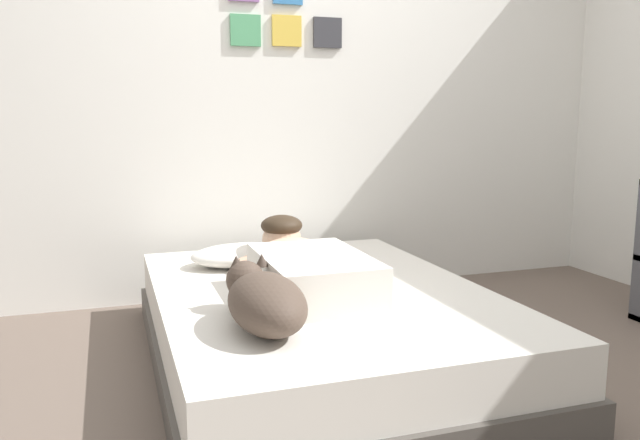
{
  "coord_description": "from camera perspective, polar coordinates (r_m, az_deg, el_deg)",
  "views": [
    {
      "loc": [
        -1.03,
        -2.29,
        1.08
      ],
      "look_at": [
        -0.08,
        0.56,
        0.58
      ],
      "focal_mm": 35.74,
      "sensor_mm": 36.0,
      "label": 1
    }
  ],
  "objects": [
    {
      "name": "ground_plane",
      "position": [
        2.73,
        5.38,
        -13.92
      ],
      "size": [
        12.45,
        12.45,
        0.0
      ],
      "primitive_type": "plane",
      "color": "#66564C"
    },
    {
      "name": "back_wall",
      "position": [
        3.88,
        -3.21,
        11.92
      ],
      "size": [
        4.23,
        0.12,
        2.5
      ],
      "color": "silver",
      "rests_on": "ground"
    },
    {
      "name": "bed",
      "position": [
        2.84,
        -0.02,
        -9.4
      ],
      "size": [
        1.42,
        1.97,
        0.33
      ],
      "color": "#4C4742",
      "rests_on": "ground"
    },
    {
      "name": "pillow",
      "position": [
        3.21,
        -6.9,
        -3.13
      ],
      "size": [
        0.52,
        0.32,
        0.11
      ],
      "primitive_type": "ellipsoid",
      "color": "white",
      "rests_on": "bed"
    },
    {
      "name": "person_lying",
      "position": [
        2.75,
        -1.47,
        -4.05
      ],
      "size": [
        0.43,
        0.92,
        0.27
      ],
      "color": "silver",
      "rests_on": "bed"
    },
    {
      "name": "dog",
      "position": [
        2.26,
        -5.05,
        -7.15
      ],
      "size": [
        0.26,
        0.57,
        0.21
      ],
      "color": "#4C3D33",
      "rests_on": "bed"
    },
    {
      "name": "coffee_cup",
      "position": [
        3.24,
        1.25,
        -3.25
      ],
      "size": [
        0.12,
        0.09,
        0.07
      ],
      "color": "white",
      "rests_on": "bed"
    },
    {
      "name": "cell_phone",
      "position": [
        2.83,
        -0.59,
        -5.78
      ],
      "size": [
        0.07,
        0.14,
        0.01
      ],
      "primitive_type": "cube",
      "color": "black",
      "rests_on": "bed"
    }
  ]
}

